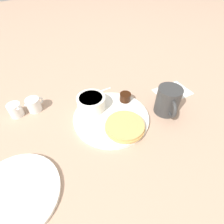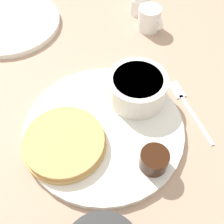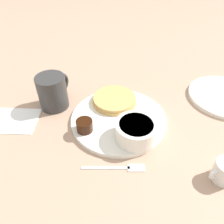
{
  "view_description": "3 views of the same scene",
  "coord_description": "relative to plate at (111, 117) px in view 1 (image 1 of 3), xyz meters",
  "views": [
    {
      "loc": [
        -0.23,
        -0.35,
        0.45
      ],
      "look_at": [
        -0.0,
        -0.01,
        0.04
      ],
      "focal_mm": 28.0,
      "sensor_mm": 36.0,
      "label": 1
    },
    {
      "loc": [
        0.23,
        -0.08,
        0.4
      ],
      "look_at": [
        -0.01,
        0.02,
        0.03
      ],
      "focal_mm": 45.0,
      "sensor_mm": 36.0,
      "label": 2
    },
    {
      "loc": [
        0.04,
        0.44,
        0.42
      ],
      "look_at": [
        0.02,
        0.0,
        0.03
      ],
      "focal_mm": 35.0,
      "sensor_mm": 36.0,
      "label": 3
    }
  ],
  "objects": [
    {
      "name": "pancake_stack",
      "position": [
        0.01,
        -0.07,
        0.01
      ],
      "size": [
        0.13,
        0.13,
        0.02
      ],
      "color": "tan",
      "rests_on": "plate"
    },
    {
      "name": "napkin",
      "position": [
        0.29,
        -0.01,
        -0.0
      ],
      "size": [
        0.15,
        0.11,
        0.0
      ],
      "color": "white",
      "rests_on": "ground_plane"
    },
    {
      "name": "creamer_pitcher_far",
      "position": [
        -0.27,
        0.2,
        0.02
      ],
      "size": [
        0.05,
        0.06,
        0.05
      ],
      "color": "white",
      "rests_on": "ground_plane"
    },
    {
      "name": "bowl",
      "position": [
        -0.04,
        0.08,
        0.03
      ],
      "size": [
        0.1,
        0.1,
        0.05
      ],
      "color": "white",
      "rests_on": "plate"
    },
    {
      "name": "butter_ramekin",
      "position": [
        -0.03,
        0.09,
        0.02
      ],
      "size": [
        0.05,
        0.05,
        0.05
      ],
      "color": "white",
      "rests_on": "plate"
    },
    {
      "name": "creamer_pitcher_near",
      "position": [
        -0.21,
        0.19,
        0.02
      ],
      "size": [
        0.07,
        0.05,
        0.05
      ],
      "color": "white",
      "rests_on": "ground_plane"
    },
    {
      "name": "far_plate",
      "position": [
        -0.34,
        -0.09,
        0.0
      ],
      "size": [
        0.22,
        0.22,
        0.01
      ],
      "color": "white",
      "rests_on": "ground_plane"
    },
    {
      "name": "coffee_mug",
      "position": [
        0.19,
        -0.08,
        0.04
      ],
      "size": [
        0.08,
        0.11,
        0.1
      ],
      "color": "#333333",
      "rests_on": "ground_plane"
    },
    {
      "name": "fork",
      "position": [
        0.01,
        0.16,
        -0.0
      ],
      "size": [
        0.14,
        0.02,
        0.0
      ],
      "color": "silver",
      "rests_on": "ground_plane"
    },
    {
      "name": "ground_plane",
      "position": [
        0.0,
        0.0,
        -0.01
      ],
      "size": [
        4.0,
        4.0,
        0.0
      ],
      "primitive_type": "plane",
      "color": "tan"
    },
    {
      "name": "syrup_cup",
      "position": [
        0.09,
        0.04,
        0.02
      ],
      "size": [
        0.04,
        0.04,
        0.03
      ],
      "color": "black",
      "rests_on": "plate"
    },
    {
      "name": "plate",
      "position": [
        0.0,
        0.0,
        0.0
      ],
      "size": [
        0.26,
        0.26,
        0.01
      ],
      "color": "white",
      "rests_on": "ground_plane"
    }
  ]
}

